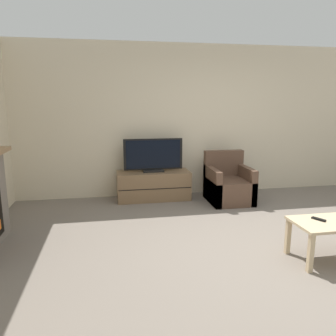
% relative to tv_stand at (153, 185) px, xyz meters
% --- Properties ---
extents(ground_plane, '(24.00, 24.00, 0.00)m').
position_rel_tv_stand_xyz_m(ground_plane, '(1.00, -2.19, -0.25)').
color(ground_plane, slate).
extents(wall_back, '(12.00, 0.06, 2.70)m').
position_rel_tv_stand_xyz_m(wall_back, '(1.00, 0.32, 1.10)').
color(wall_back, beige).
rests_on(wall_back, ground).
extents(tv_stand, '(1.27, 0.50, 0.50)m').
position_rel_tv_stand_xyz_m(tv_stand, '(0.00, 0.00, 0.00)').
color(tv_stand, brown).
rests_on(tv_stand, ground).
extents(tv, '(1.02, 0.18, 0.58)m').
position_rel_tv_stand_xyz_m(tv, '(-0.00, -0.00, 0.52)').
color(tv, black).
rests_on(tv, tv_stand).
extents(armchair, '(0.70, 0.76, 0.85)m').
position_rel_tv_stand_xyz_m(armchair, '(1.25, -0.35, 0.03)').
color(armchair, brown).
rests_on(armchair, ground).
extents(coffee_table, '(0.92, 0.51, 0.44)m').
position_rel_tv_stand_xyz_m(coffee_table, '(1.63, -2.59, 0.13)').
color(coffee_table, '#CCB289').
rests_on(coffee_table, ground).
extents(remote, '(0.11, 0.15, 0.02)m').
position_rel_tv_stand_xyz_m(remote, '(1.46, -2.53, 0.20)').
color(remote, black).
rests_on(remote, coffee_table).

